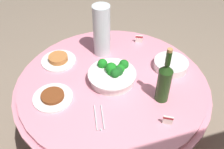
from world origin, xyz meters
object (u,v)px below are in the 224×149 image
Objects in this scene: plate_stack at (171,64)px; label_placard_mid at (168,120)px; decorative_fruit_vase at (102,33)px; serving_tongs at (99,118)px; label_placard_front at (139,39)px; food_plate_peanuts at (58,60)px; broccoli_bowl at (113,75)px; wine_bottle at (164,81)px; food_plate_stir_fry at (53,97)px.

label_placard_mid reaches higher than plate_stack.
label_placard_mid is (-0.15, 0.66, -0.12)m from decorative_fruit_vase.
serving_tongs is 0.73m from label_placard_front.
plate_stack is at bearing 157.74° from food_plate_peanuts.
serving_tongs is at bearing 59.02° from broccoli_bowl.
broccoli_bowl is 1.27× the size of food_plate_peanuts.
decorative_fruit_vase reaches higher than food_plate_peanuts.
wine_bottle reaches higher than plate_stack.
serving_tongs is 0.54m from food_plate_peanuts.
broccoli_bowl is at bearing 86.74° from decorative_fruit_vase.
plate_stack is 0.62× the size of wine_bottle.
decorative_fruit_vase is 0.51m from food_plate_stir_fry.
wine_bottle is 2.00× the size of serving_tongs.
wine_bottle is at bearing 81.24° from label_placard_front.
broccoli_bowl is at bearing 47.38° from label_placard_front.
label_placard_mid is at bearing 113.15° from broccoli_bowl.
food_plate_stir_fry is (0.21, -0.21, 0.01)m from serving_tongs.
food_plate_peanuts is at bearing -22.26° from plate_stack.
decorative_fruit_vase is at bearing 8.00° from label_placard_front.
plate_stack is at bearing 142.70° from decorative_fruit_vase.
decorative_fruit_vase is at bearing -139.34° from food_plate_stir_fry.
serving_tongs is 3.05× the size of label_placard_front.
wine_bottle is 6.11× the size of label_placard_front.
label_placard_front is at bearing -151.09° from food_plate_stir_fry.
food_plate_peanuts is 1.00× the size of food_plate_stir_fry.
label_placard_front reaches higher than serving_tongs.
label_placard_front reaches higher than food_plate_peanuts.
wine_bottle is (0.17, 0.22, 0.10)m from plate_stack.
food_plate_peanuts is at bearing 1.50° from decorative_fruit_vase.
food_plate_peanuts is 0.32m from food_plate_stir_fry.
decorative_fruit_vase is at bearing -178.50° from food_plate_peanuts.
decorative_fruit_vase reaches higher than serving_tongs.
food_plate_stir_fry reaches higher than serving_tongs.
wine_bottle is 0.70m from food_plate_peanuts.
broccoli_bowl is at bearing -120.98° from serving_tongs.
label_placard_front is at bearing -74.91° from plate_stack.
food_plate_stir_fry is at bearing -33.44° from label_placard_mid.
label_placard_front is (-0.29, -0.32, -0.01)m from broccoli_bowl.
food_plate_stir_fry is at bearing 6.43° from broccoli_bowl.
food_plate_stir_fry is at bearing 3.42° from plate_stack.
label_placard_front is 1.00× the size of label_placard_mid.
plate_stack is at bearing -176.58° from food_plate_stir_fry.
decorative_fruit_vase is 1.55× the size of food_plate_stir_fry.
food_plate_peanuts is (0.66, -0.27, -0.01)m from plate_stack.
decorative_fruit_vase reaches higher than food_plate_stir_fry.
decorative_fruit_vase reaches higher than label_placard_front.
food_plate_peanuts is at bearing -56.06° from label_placard_mid.
wine_bottle is 6.11× the size of label_placard_mid.
plate_stack is 0.71m from food_plate_peanuts.
broccoli_bowl is 1.67× the size of serving_tongs.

